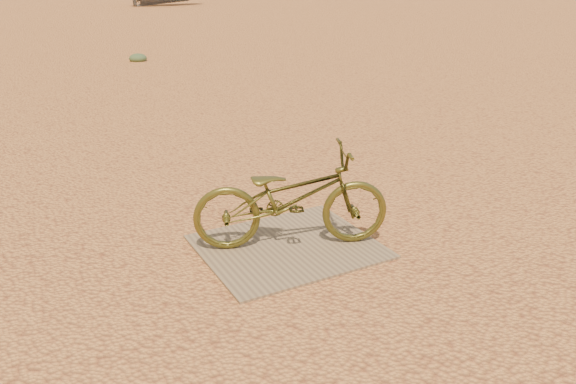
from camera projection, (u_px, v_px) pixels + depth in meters
ground at (275, 270)px, 4.65m from camera, size 120.00×120.00×0.00m
plywood_board at (288, 247)px, 5.01m from camera, size 1.51×1.29×0.02m
bicycle at (291, 198)px, 4.87m from camera, size 1.81×1.17×0.90m
kale_b at (138, 61)px, 15.50m from camera, size 0.48×0.48×0.27m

